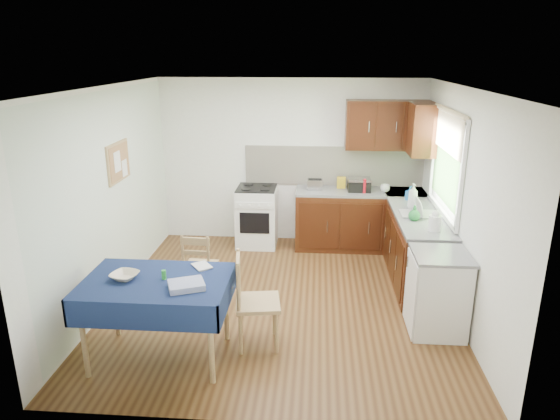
# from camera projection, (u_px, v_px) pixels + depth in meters

# --- Properties ---
(floor) EXTENTS (4.20, 4.20, 0.00)m
(floor) POSITION_uv_depth(u_px,v_px,m) (281.00, 300.00, 6.01)
(floor) COLOR #482A13
(floor) RESTS_ON ground
(ceiling) EXTENTS (4.00, 4.20, 0.02)m
(ceiling) POSITION_uv_depth(u_px,v_px,m) (281.00, 87.00, 5.26)
(ceiling) COLOR white
(ceiling) RESTS_ON wall_back
(wall_back) EXTENTS (4.00, 0.02, 2.50)m
(wall_back) POSITION_uv_depth(u_px,v_px,m) (291.00, 162.00, 7.63)
(wall_back) COLOR white
(wall_back) RESTS_ON ground
(wall_front) EXTENTS (4.00, 0.02, 2.50)m
(wall_front) POSITION_uv_depth(u_px,v_px,m) (259.00, 282.00, 3.64)
(wall_front) COLOR white
(wall_front) RESTS_ON ground
(wall_left) EXTENTS (0.02, 4.20, 2.50)m
(wall_left) POSITION_uv_depth(u_px,v_px,m) (109.00, 197.00, 5.78)
(wall_left) COLOR silver
(wall_left) RESTS_ON ground
(wall_right) EXTENTS (0.02, 4.20, 2.50)m
(wall_right) POSITION_uv_depth(u_px,v_px,m) (461.00, 205.00, 5.49)
(wall_right) COLOR white
(wall_right) RESTS_ON ground
(base_cabinets) EXTENTS (1.90, 2.30, 0.86)m
(base_cabinets) POSITION_uv_depth(u_px,v_px,m) (384.00, 233.00, 6.98)
(base_cabinets) COLOR black
(base_cabinets) RESTS_ON ground
(worktop_back) EXTENTS (1.90, 0.60, 0.04)m
(worktop_back) POSITION_uv_depth(u_px,v_px,m) (360.00, 192.00, 7.38)
(worktop_back) COLOR gray
(worktop_back) RESTS_ON base_cabinets
(worktop_right) EXTENTS (0.60, 1.70, 0.04)m
(worktop_right) POSITION_uv_depth(u_px,v_px,m) (420.00, 217.00, 6.24)
(worktop_right) COLOR gray
(worktop_right) RESTS_ON base_cabinets
(worktop_corner) EXTENTS (0.60, 0.60, 0.04)m
(worktop_corner) POSITION_uv_depth(u_px,v_px,m) (405.00, 193.00, 7.34)
(worktop_corner) COLOR gray
(worktop_corner) RESTS_ON base_cabinets
(splashback) EXTENTS (2.70, 0.02, 0.60)m
(splashback) POSITION_uv_depth(u_px,v_px,m) (334.00, 166.00, 7.59)
(splashback) COLOR white
(splashback) RESTS_ON wall_back
(upper_cabinets) EXTENTS (1.20, 0.85, 0.70)m
(upper_cabinets) POSITION_uv_depth(u_px,v_px,m) (398.00, 126.00, 7.05)
(upper_cabinets) COLOR black
(upper_cabinets) RESTS_ON wall_back
(stove) EXTENTS (0.60, 0.61, 0.92)m
(stove) POSITION_uv_depth(u_px,v_px,m) (257.00, 216.00, 7.62)
(stove) COLOR white
(stove) RESTS_ON ground
(window) EXTENTS (0.04, 1.48, 1.26)m
(window) POSITION_uv_depth(u_px,v_px,m) (447.00, 156.00, 6.04)
(window) COLOR #2D5222
(window) RESTS_ON wall_right
(fridge) EXTENTS (0.58, 0.60, 0.89)m
(fridge) POSITION_uv_depth(u_px,v_px,m) (438.00, 293.00, 5.23)
(fridge) COLOR white
(fridge) RESTS_ON ground
(corkboard) EXTENTS (0.04, 0.62, 0.47)m
(corkboard) POSITION_uv_depth(u_px,v_px,m) (118.00, 162.00, 5.96)
(corkboard) COLOR #A17550
(corkboard) RESTS_ON wall_left
(dining_table) EXTENTS (1.36, 0.92, 0.83)m
(dining_table) POSITION_uv_depth(u_px,v_px,m) (157.00, 290.00, 4.68)
(dining_table) COLOR #101E42
(dining_table) RESTS_ON ground
(chair_far) EXTENTS (0.39, 0.39, 0.85)m
(chair_far) POSITION_uv_depth(u_px,v_px,m) (199.00, 264.00, 5.92)
(chair_far) COLOR #A17550
(chair_far) RESTS_ON ground
(chair_near) EXTENTS (0.49, 0.49, 0.98)m
(chair_near) POSITION_uv_depth(u_px,v_px,m) (253.00, 298.00, 4.96)
(chair_near) COLOR #A17550
(chair_near) RESTS_ON ground
(toaster) EXTENTS (0.23, 0.14, 0.18)m
(toaster) POSITION_uv_depth(u_px,v_px,m) (315.00, 185.00, 7.38)
(toaster) COLOR #ADADB2
(toaster) RESTS_ON worktop_back
(sandwich_press) EXTENTS (0.33, 0.28, 0.19)m
(sandwich_press) POSITION_uv_depth(u_px,v_px,m) (359.00, 185.00, 7.33)
(sandwich_press) COLOR black
(sandwich_press) RESTS_ON worktop_back
(sauce_bottle) EXTENTS (0.05, 0.05, 0.21)m
(sauce_bottle) POSITION_uv_depth(u_px,v_px,m) (364.00, 186.00, 7.20)
(sauce_bottle) COLOR red
(sauce_bottle) RESTS_ON worktop_back
(yellow_packet) EXTENTS (0.15, 0.13, 0.17)m
(yellow_packet) POSITION_uv_depth(u_px,v_px,m) (341.00, 183.00, 7.48)
(yellow_packet) COLOR yellow
(yellow_packet) RESTS_ON worktop_back
(dish_rack) EXTENTS (0.45, 0.34, 0.21)m
(dish_rack) POSITION_uv_depth(u_px,v_px,m) (419.00, 213.00, 6.26)
(dish_rack) COLOR gray
(dish_rack) RESTS_ON worktop_right
(kettle) EXTENTS (0.14, 0.14, 0.24)m
(kettle) POSITION_uv_depth(u_px,v_px,m) (435.00, 222.00, 5.69)
(kettle) COLOR white
(kettle) RESTS_ON worktop_right
(cup) EXTENTS (0.18, 0.18, 0.11)m
(cup) POSITION_uv_depth(u_px,v_px,m) (385.00, 188.00, 7.28)
(cup) COLOR white
(cup) RESTS_ON worktop_back
(soap_bottle_a) EXTENTS (0.14, 0.15, 0.33)m
(soap_bottle_a) POSITION_uv_depth(u_px,v_px,m) (413.00, 196.00, 6.49)
(soap_bottle_a) COLOR white
(soap_bottle_a) RESTS_ON worktop_right
(soap_bottle_b) EXTENTS (0.13, 0.13, 0.20)m
(soap_bottle_b) POSITION_uv_depth(u_px,v_px,m) (410.00, 193.00, 6.87)
(soap_bottle_b) COLOR blue
(soap_bottle_b) RESTS_ON worktop_right
(soap_bottle_c) EXTENTS (0.15, 0.15, 0.18)m
(soap_bottle_c) POSITION_uv_depth(u_px,v_px,m) (414.00, 213.00, 6.04)
(soap_bottle_c) COLOR #227E35
(soap_bottle_c) RESTS_ON worktop_right
(plate_bowl) EXTENTS (0.31, 0.31, 0.06)m
(plate_bowl) POSITION_uv_depth(u_px,v_px,m) (125.00, 276.00, 4.66)
(plate_bowl) COLOR beige
(plate_bowl) RESTS_ON dining_table
(book) EXTENTS (0.25, 0.26, 0.02)m
(book) POSITION_uv_depth(u_px,v_px,m) (195.00, 268.00, 4.89)
(book) COLOR white
(book) RESTS_ON dining_table
(spice_jar) EXTENTS (0.04, 0.04, 0.09)m
(spice_jar) POSITION_uv_depth(u_px,v_px,m) (164.00, 275.00, 4.65)
(spice_jar) COLOR green
(spice_jar) RESTS_ON dining_table
(tea_towel) EXTENTS (0.38, 0.34, 0.06)m
(tea_towel) POSITION_uv_depth(u_px,v_px,m) (186.00, 285.00, 4.48)
(tea_towel) COLOR navy
(tea_towel) RESTS_ON dining_table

